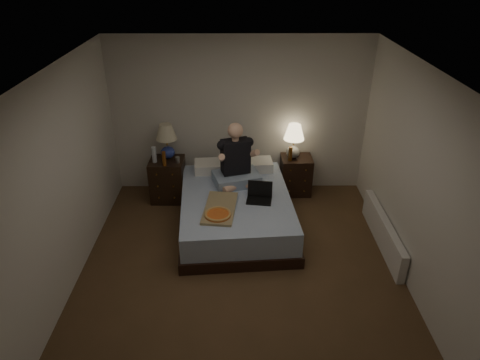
{
  "coord_description": "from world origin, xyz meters",
  "views": [
    {
      "loc": [
        -0.03,
        -4.1,
        3.58
      ],
      "look_at": [
        0.0,
        0.9,
        0.85
      ],
      "focal_mm": 32.0,
      "sensor_mm": 36.0,
      "label": 1
    }
  ],
  "objects_px": {
    "bed": "(236,211)",
    "water_bottle": "(154,155)",
    "lamp_right": "(294,141)",
    "beer_bottle_left": "(164,159)",
    "laptop": "(259,193)",
    "person": "(236,155)",
    "nightstand_right": "(296,175)",
    "pizza_box": "(218,215)",
    "radiator": "(383,232)",
    "beer_bottle_right": "(290,154)",
    "soda_can": "(178,160)",
    "lamp_left": "(167,141)",
    "nightstand_left": "(168,180)"
  },
  "relations": [
    {
      "from": "lamp_right",
      "to": "radiator",
      "type": "distance_m",
      "value": 1.94
    },
    {
      "from": "nightstand_left",
      "to": "beer_bottle_left",
      "type": "bearing_deg",
      "value": -88.21
    },
    {
      "from": "water_bottle",
      "to": "pizza_box",
      "type": "bearing_deg",
      "value": -51.53
    },
    {
      "from": "lamp_right",
      "to": "person",
      "type": "distance_m",
      "value": 1.09
    },
    {
      "from": "lamp_right",
      "to": "pizza_box",
      "type": "relative_size",
      "value": 0.74
    },
    {
      "from": "laptop",
      "to": "radiator",
      "type": "distance_m",
      "value": 1.75
    },
    {
      "from": "lamp_right",
      "to": "water_bottle",
      "type": "bearing_deg",
      "value": -173.21
    },
    {
      "from": "bed",
      "to": "water_bottle",
      "type": "height_order",
      "value": "water_bottle"
    },
    {
      "from": "beer_bottle_left",
      "to": "laptop",
      "type": "height_order",
      "value": "beer_bottle_left"
    },
    {
      "from": "beer_bottle_left",
      "to": "laptop",
      "type": "relative_size",
      "value": 0.68
    },
    {
      "from": "nightstand_left",
      "to": "soda_can",
      "type": "bearing_deg",
      "value": -24.72
    },
    {
      "from": "soda_can",
      "to": "radiator",
      "type": "height_order",
      "value": "soda_can"
    },
    {
      "from": "bed",
      "to": "soda_can",
      "type": "xyz_separation_m",
      "value": [
        -0.89,
        0.69,
        0.48
      ]
    },
    {
      "from": "lamp_left",
      "to": "pizza_box",
      "type": "relative_size",
      "value": 0.74
    },
    {
      "from": "laptop",
      "to": "radiator",
      "type": "relative_size",
      "value": 0.21
    },
    {
      "from": "lamp_left",
      "to": "beer_bottle_right",
      "type": "distance_m",
      "value": 1.92
    },
    {
      "from": "nightstand_right",
      "to": "lamp_left",
      "type": "distance_m",
      "value": 2.14
    },
    {
      "from": "pizza_box",
      "to": "radiator",
      "type": "xyz_separation_m",
      "value": [
        2.22,
        0.09,
        -0.35
      ]
    },
    {
      "from": "lamp_left",
      "to": "beer_bottle_left",
      "type": "distance_m",
      "value": 0.32
    },
    {
      "from": "person",
      "to": "beer_bottle_right",
      "type": "bearing_deg",
      "value": 15.12
    },
    {
      "from": "lamp_right",
      "to": "pizza_box",
      "type": "xyz_separation_m",
      "value": [
        -1.14,
        -1.53,
        -0.36
      ]
    },
    {
      "from": "lamp_left",
      "to": "person",
      "type": "relative_size",
      "value": 0.6
    },
    {
      "from": "beer_bottle_left",
      "to": "person",
      "type": "distance_m",
      "value": 1.13
    },
    {
      "from": "person",
      "to": "radiator",
      "type": "relative_size",
      "value": 0.58
    },
    {
      "from": "lamp_left",
      "to": "radiator",
      "type": "height_order",
      "value": "lamp_left"
    },
    {
      "from": "lamp_left",
      "to": "beer_bottle_left",
      "type": "xyz_separation_m",
      "value": [
        -0.02,
        -0.27,
        -0.17
      ]
    },
    {
      "from": "bed",
      "to": "beer_bottle_left",
      "type": "relative_size",
      "value": 8.79
    },
    {
      "from": "water_bottle",
      "to": "radiator",
      "type": "height_order",
      "value": "water_bottle"
    },
    {
      "from": "lamp_left",
      "to": "radiator",
      "type": "xyz_separation_m",
      "value": [
        3.05,
        -1.33,
        -0.76
      ]
    },
    {
      "from": "nightstand_right",
      "to": "beer_bottle_right",
      "type": "xyz_separation_m",
      "value": [
        -0.12,
        -0.11,
        0.43
      ]
    },
    {
      "from": "water_bottle",
      "to": "beer_bottle_right",
      "type": "bearing_deg",
      "value": 4.09
    },
    {
      "from": "person",
      "to": "soda_can",
      "type": "bearing_deg",
      "value": 143.21
    },
    {
      "from": "lamp_right",
      "to": "water_bottle",
      "type": "distance_m",
      "value": 2.17
    },
    {
      "from": "bed",
      "to": "soda_can",
      "type": "height_order",
      "value": "soda_can"
    },
    {
      "from": "nightstand_left",
      "to": "beer_bottle_left",
      "type": "height_order",
      "value": "beer_bottle_left"
    },
    {
      "from": "beer_bottle_left",
      "to": "pizza_box",
      "type": "bearing_deg",
      "value": -53.76
    },
    {
      "from": "person",
      "to": "laptop",
      "type": "xyz_separation_m",
      "value": [
        0.31,
        -0.5,
        -0.35
      ]
    },
    {
      "from": "bed",
      "to": "laptop",
      "type": "height_order",
      "value": "laptop"
    },
    {
      "from": "water_bottle",
      "to": "beer_bottle_left",
      "type": "height_order",
      "value": "water_bottle"
    },
    {
      "from": "water_bottle",
      "to": "beer_bottle_left",
      "type": "relative_size",
      "value": 1.09
    },
    {
      "from": "lamp_right",
      "to": "nightstand_right",
      "type": "bearing_deg",
      "value": 0.0
    },
    {
      "from": "beer_bottle_left",
      "to": "radiator",
      "type": "distance_m",
      "value": 3.3
    },
    {
      "from": "lamp_right",
      "to": "beer_bottle_right",
      "type": "relative_size",
      "value": 2.43
    },
    {
      "from": "nightstand_right",
      "to": "person",
      "type": "height_order",
      "value": "person"
    },
    {
      "from": "nightstand_right",
      "to": "pizza_box",
      "type": "xyz_separation_m",
      "value": [
        -1.2,
        -1.53,
        0.23
      ]
    },
    {
      "from": "person",
      "to": "radiator",
      "type": "distance_m",
      "value": 2.28
    },
    {
      "from": "beer_bottle_right",
      "to": "person",
      "type": "height_order",
      "value": "person"
    },
    {
      "from": "radiator",
      "to": "beer_bottle_right",
      "type": "bearing_deg",
      "value": 130.38
    },
    {
      "from": "nightstand_right",
      "to": "pizza_box",
      "type": "distance_m",
      "value": 1.96
    },
    {
      "from": "lamp_right",
      "to": "person",
      "type": "relative_size",
      "value": 0.6
    }
  ]
}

